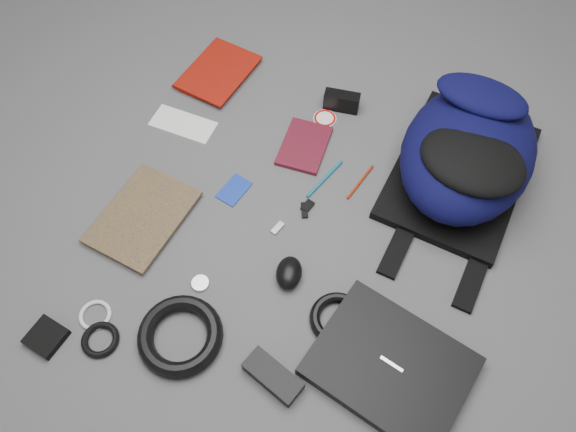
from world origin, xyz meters
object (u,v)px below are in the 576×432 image
(dvd_case, at_px, (304,146))
(power_brick, at_px, (273,376))
(mouse, at_px, (289,273))
(compact_camera, at_px, (342,101))
(pouch, at_px, (46,337))
(textbook_red, at_px, (194,62))
(laptop, at_px, (390,366))
(comic_book, at_px, (112,202))
(backpack, at_px, (468,151))

(dvd_case, xyz_separation_m, power_brick, (0.16, -0.66, 0.01))
(dvd_case, bearing_deg, mouse, -78.04)
(compact_camera, relative_size, pouch, 1.32)
(compact_camera, relative_size, power_brick, 0.76)
(pouch, bearing_deg, dvd_case, 63.31)
(textbook_red, relative_size, pouch, 3.04)
(compact_camera, height_order, power_brick, compact_camera)
(laptop, distance_m, dvd_case, 0.68)
(comic_book, xyz_separation_m, dvd_case, (0.43, 0.37, -0.00))
(compact_camera, bearing_deg, laptop, -71.22)
(backpack, relative_size, textbook_red, 2.17)
(backpack, bearing_deg, comic_book, -147.16)
(backpack, height_order, dvd_case, backpack)
(compact_camera, relative_size, mouse, 1.16)
(textbook_red, distance_m, pouch, 0.96)
(laptop, distance_m, pouch, 0.82)
(mouse, relative_size, power_brick, 0.65)
(textbook_red, xyz_separation_m, comic_book, (0.02, -0.56, -0.00))
(comic_book, bearing_deg, pouch, -76.00)
(dvd_case, relative_size, power_brick, 1.26)
(comic_book, relative_size, compact_camera, 2.63)
(backpack, bearing_deg, compact_camera, 168.96)
(compact_camera, bearing_deg, backpack, -24.62)
(textbook_red, xyz_separation_m, dvd_case, (0.45, -0.19, -0.01))
(textbook_red, relative_size, comic_book, 0.88)
(textbook_red, distance_m, mouse, 0.82)
(backpack, xyz_separation_m, compact_camera, (-0.39, 0.12, -0.08))
(comic_book, distance_m, compact_camera, 0.74)
(laptop, bearing_deg, comic_book, -177.63)
(dvd_case, bearing_deg, textbook_red, 154.32)
(mouse, bearing_deg, power_brick, -89.65)
(laptop, height_order, textbook_red, laptop)
(pouch, bearing_deg, comic_book, 96.33)
(compact_camera, bearing_deg, pouch, -121.95)
(comic_book, bearing_deg, compact_camera, 56.67)
(textbook_red, bearing_deg, mouse, -37.95)
(dvd_case, xyz_separation_m, pouch, (-0.39, -0.77, 0.00))
(backpack, relative_size, pouch, 6.60)
(backpack, xyz_separation_m, pouch, (-0.83, -0.83, -0.10))
(backpack, xyz_separation_m, power_brick, (-0.28, -0.72, -0.09))
(textbook_red, height_order, pouch, textbook_red)
(pouch, bearing_deg, mouse, 36.14)
(backpack, relative_size, laptop, 1.53)
(backpack, height_order, pouch, backpack)
(dvd_case, xyz_separation_m, compact_camera, (0.05, 0.18, 0.02))
(laptop, bearing_deg, pouch, -150.42)
(backpack, xyz_separation_m, comic_book, (-0.87, -0.43, -0.10))
(laptop, xyz_separation_m, textbook_red, (-0.86, 0.74, -0.00))
(backpack, bearing_deg, textbook_red, 178.08)
(backpack, relative_size, compact_camera, 5.00)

